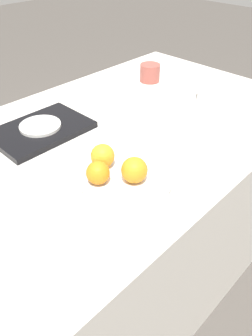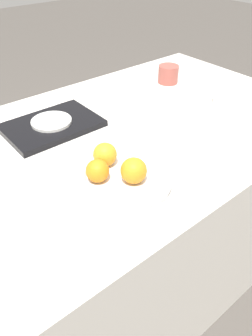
% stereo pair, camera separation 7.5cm
% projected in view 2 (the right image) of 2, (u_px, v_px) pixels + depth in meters
% --- Properties ---
extents(ground_plane, '(12.00, 12.00, 0.00)m').
position_uv_depth(ground_plane, '(116.00, 276.00, 1.52)').
color(ground_plane, '#4C4742').
extents(table, '(1.57, 0.87, 0.76)m').
position_uv_depth(table, '(114.00, 218.00, 1.29)').
color(table, silver).
rests_on(table, ground_plane).
extents(fruit_platter, '(0.25, 0.25, 0.03)m').
position_uv_depth(fruit_platter, '(126.00, 179.00, 0.86)').
color(fruit_platter, silver).
rests_on(fruit_platter, table).
extents(orange_0, '(0.06, 0.06, 0.06)m').
position_uv_depth(orange_0, '(97.00, 171.00, 0.83)').
color(orange_0, orange).
rests_on(orange_0, fruit_platter).
extents(orange_1, '(0.07, 0.07, 0.07)m').
position_uv_depth(orange_1, '(134.00, 171.00, 0.82)').
color(orange_1, orange).
rests_on(orange_1, fruit_platter).
extents(orange_2, '(0.07, 0.07, 0.07)m').
position_uv_depth(orange_2, '(105.00, 154.00, 0.88)').
color(orange_2, orange).
rests_on(orange_2, fruit_platter).
extents(water_glass, '(0.06, 0.06, 0.10)m').
position_uv_depth(water_glass, '(224.00, 93.00, 1.21)').
color(water_glass, silver).
rests_on(water_glass, table).
extents(serving_tray, '(0.31, 0.21, 0.02)m').
position_uv_depth(serving_tray, '(52.00, 125.00, 1.10)').
color(serving_tray, black).
rests_on(serving_tray, table).
extents(side_plate, '(0.13, 0.13, 0.01)m').
position_uv_depth(side_plate, '(51.00, 121.00, 1.09)').
color(side_plate, silver).
rests_on(side_plate, serving_tray).
extents(cup_0, '(0.09, 0.09, 0.07)m').
position_uv_depth(cup_0, '(168.00, 74.00, 1.39)').
color(cup_0, '#9E4C42').
rests_on(cup_0, table).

